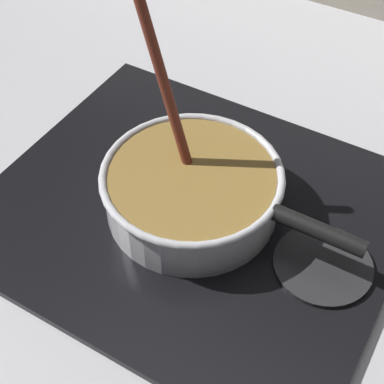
# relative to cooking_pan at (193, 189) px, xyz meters

# --- Properties ---
(ground) EXTENTS (2.40, 1.60, 0.04)m
(ground) POSITION_rel_cooking_pan_xyz_m (0.04, -0.14, -0.07)
(ground) COLOR #B7B7BC
(hob_plate) EXTENTS (0.56, 0.48, 0.01)m
(hob_plate) POSITION_rel_cooking_pan_xyz_m (-0.00, -0.00, -0.05)
(hob_plate) COLOR black
(hob_plate) RESTS_ON ground
(burner_ring) EXTENTS (0.19, 0.19, 0.01)m
(burner_ring) POSITION_rel_cooking_pan_xyz_m (-0.00, -0.00, -0.04)
(burner_ring) COLOR #592D0C
(burner_ring) RESTS_ON hob_plate
(spare_burner) EXTENTS (0.13, 0.13, 0.01)m
(spare_burner) POSITION_rel_cooking_pan_xyz_m (0.19, -0.00, -0.04)
(spare_burner) COLOR #262628
(spare_burner) RESTS_ON hob_plate
(cooking_pan) EXTENTS (0.36, 0.25, 0.30)m
(cooking_pan) POSITION_rel_cooking_pan_xyz_m (0.00, 0.00, 0.00)
(cooking_pan) COLOR silver
(cooking_pan) RESTS_ON hob_plate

